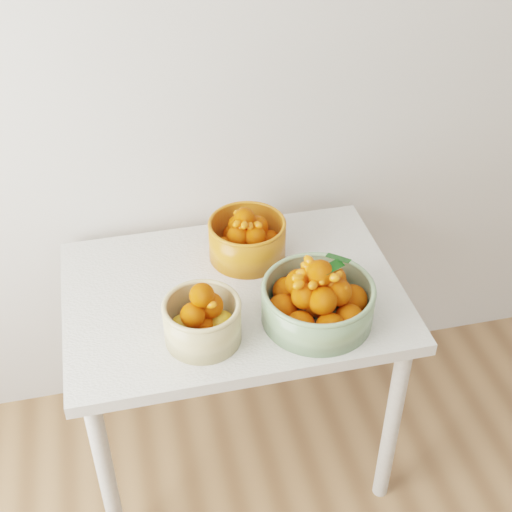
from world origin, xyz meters
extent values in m
cube|color=silver|center=(0.00, 2.00, 1.35)|extent=(4.00, 0.04, 2.70)
cube|color=silver|center=(-0.31, 1.60, 0.73)|extent=(1.00, 0.70, 0.04)
cylinder|color=silver|center=(-0.75, 1.31, 0.35)|extent=(0.05, 0.05, 0.71)
cylinder|color=silver|center=(0.13, 1.31, 0.35)|extent=(0.05, 0.05, 0.71)
cylinder|color=silver|center=(-0.75, 1.89, 0.35)|extent=(0.05, 0.05, 0.71)
cylinder|color=silver|center=(0.13, 1.89, 0.35)|extent=(0.05, 0.05, 0.71)
cylinder|color=tan|center=(-0.43, 1.42, 0.81)|extent=(0.27, 0.27, 0.12)
torus|color=tan|center=(-0.43, 1.42, 0.87)|extent=(0.27, 0.27, 0.01)
sphere|color=#D1660C|center=(-0.37, 1.42, 0.80)|extent=(0.07, 0.07, 0.07)
sphere|color=#D1660C|center=(-0.43, 1.47, 0.80)|extent=(0.07, 0.07, 0.07)
sphere|color=#D1660C|center=(-0.48, 1.42, 0.80)|extent=(0.07, 0.07, 0.07)
sphere|color=#EB4400|center=(-0.43, 1.37, 0.80)|extent=(0.07, 0.07, 0.07)
sphere|color=#EB4400|center=(-0.43, 1.42, 0.80)|extent=(0.07, 0.07, 0.07)
sphere|color=#EB4400|center=(-0.40, 1.44, 0.85)|extent=(0.07, 0.07, 0.07)
sphere|color=#EB4400|center=(-0.45, 1.41, 0.85)|extent=(0.07, 0.07, 0.07)
sphere|color=#EB4400|center=(-0.42, 1.43, 0.90)|extent=(0.07, 0.07, 0.07)
ellipsoid|color=#F75D0F|center=(-0.40, 1.40, 0.88)|extent=(0.04, 0.04, 0.04)
ellipsoid|color=#F75D0F|center=(-0.42, 1.43, 0.89)|extent=(0.04, 0.05, 0.04)
cylinder|color=gray|center=(-0.10, 1.43, 0.81)|extent=(0.33, 0.33, 0.11)
torus|color=gray|center=(-0.10, 1.43, 0.86)|extent=(0.33, 0.33, 0.02)
sphere|color=#EB4400|center=(0.00, 1.42, 0.80)|extent=(0.09, 0.09, 0.09)
sphere|color=#EB4400|center=(-0.03, 1.50, 0.80)|extent=(0.08, 0.08, 0.08)
sphere|color=#EB4400|center=(-0.09, 1.53, 0.80)|extent=(0.08, 0.08, 0.08)
sphere|color=#EB4400|center=(-0.17, 1.50, 0.80)|extent=(0.08, 0.08, 0.08)
sphere|color=#EB4400|center=(-0.20, 1.43, 0.80)|extent=(0.08, 0.08, 0.08)
sphere|color=#EB4400|center=(-0.17, 1.36, 0.80)|extent=(0.08, 0.08, 0.08)
sphere|color=#EB4400|center=(-0.09, 1.33, 0.80)|extent=(0.09, 0.09, 0.09)
sphere|color=#EB4400|center=(-0.03, 1.35, 0.80)|extent=(0.08, 0.08, 0.08)
sphere|color=#EB4400|center=(-0.10, 1.43, 0.80)|extent=(0.08, 0.08, 0.08)
sphere|color=#EB4400|center=(-0.05, 1.45, 0.86)|extent=(0.08, 0.08, 0.08)
sphere|color=#EB4400|center=(-0.10, 1.48, 0.86)|extent=(0.08, 0.08, 0.08)
sphere|color=#EB4400|center=(-0.15, 1.46, 0.86)|extent=(0.08, 0.08, 0.08)
sphere|color=#EB4400|center=(-0.15, 1.40, 0.86)|extent=(0.07, 0.07, 0.07)
sphere|color=#EB4400|center=(-0.10, 1.37, 0.86)|extent=(0.08, 0.08, 0.08)
sphere|color=#EB4400|center=(-0.05, 1.40, 0.86)|extent=(0.08, 0.08, 0.08)
sphere|color=#EB4400|center=(-0.10, 1.42, 0.92)|extent=(0.08, 0.08, 0.08)
ellipsoid|color=#F75D0F|center=(-0.08, 1.41, 0.89)|extent=(0.05, 0.04, 0.04)
ellipsoid|color=#F75D0F|center=(-0.14, 1.46, 0.90)|extent=(0.05, 0.04, 0.04)
ellipsoid|color=#F75D0F|center=(-0.05, 1.39, 0.88)|extent=(0.05, 0.05, 0.04)
ellipsoid|color=#F75D0F|center=(-0.10, 1.43, 0.92)|extent=(0.04, 0.05, 0.03)
ellipsoid|color=#F75D0F|center=(-0.13, 1.39, 0.91)|extent=(0.04, 0.05, 0.04)
ellipsoid|color=#F75D0F|center=(-0.09, 1.44, 0.90)|extent=(0.04, 0.05, 0.03)
ellipsoid|color=#F75D0F|center=(-0.17, 1.40, 0.91)|extent=(0.05, 0.04, 0.03)
ellipsoid|color=#F75D0F|center=(-0.07, 1.39, 0.92)|extent=(0.04, 0.05, 0.04)
ellipsoid|color=#F75D0F|center=(-0.12, 1.48, 0.90)|extent=(0.04, 0.05, 0.03)
ellipsoid|color=#F75D0F|center=(-0.10, 1.40, 0.91)|extent=(0.03, 0.04, 0.04)
ellipsoid|color=#F75D0F|center=(-0.12, 1.47, 0.93)|extent=(0.04, 0.05, 0.04)
ellipsoid|color=#F75D0F|center=(-0.06, 1.41, 0.92)|extent=(0.05, 0.04, 0.04)
ellipsoid|color=#F75D0F|center=(-0.16, 1.42, 0.92)|extent=(0.04, 0.04, 0.04)
ellipsoid|color=#F75D0F|center=(-0.12, 1.44, 0.91)|extent=(0.05, 0.04, 0.03)
cylinder|color=#C75E17|center=(-0.23, 1.75, 0.81)|extent=(0.31, 0.31, 0.12)
torus|color=#C75E17|center=(-0.23, 1.75, 0.87)|extent=(0.31, 0.31, 0.01)
sphere|color=#EB4400|center=(-0.16, 1.76, 0.79)|extent=(0.07, 0.07, 0.07)
sphere|color=#EB4400|center=(-0.19, 1.82, 0.79)|extent=(0.07, 0.07, 0.07)
sphere|color=#EB4400|center=(-0.26, 1.82, 0.79)|extent=(0.06, 0.06, 0.06)
sphere|color=#EB4400|center=(-0.30, 1.76, 0.79)|extent=(0.07, 0.07, 0.07)
sphere|color=#EB4400|center=(-0.27, 1.69, 0.79)|extent=(0.07, 0.07, 0.07)
sphere|color=#EB4400|center=(-0.19, 1.69, 0.79)|extent=(0.07, 0.07, 0.07)
sphere|color=#EB4400|center=(-0.23, 1.75, 0.79)|extent=(0.07, 0.07, 0.07)
sphere|color=#EB4400|center=(-0.19, 1.77, 0.85)|extent=(0.07, 0.07, 0.07)
sphere|color=#EB4400|center=(-0.25, 1.79, 0.85)|extent=(0.07, 0.07, 0.07)
sphere|color=#EB4400|center=(-0.26, 1.73, 0.85)|extent=(0.07, 0.07, 0.07)
sphere|color=#EB4400|center=(-0.21, 1.72, 0.85)|extent=(0.07, 0.07, 0.07)
sphere|color=#EB4400|center=(-0.24, 1.76, 0.89)|extent=(0.06, 0.06, 0.06)
ellipsoid|color=#F75D0F|center=(-0.23, 1.77, 0.86)|extent=(0.03, 0.04, 0.03)
ellipsoid|color=#F75D0F|center=(-0.23, 1.76, 0.89)|extent=(0.03, 0.04, 0.03)
ellipsoid|color=#F75D0F|center=(-0.20, 1.73, 0.88)|extent=(0.04, 0.04, 0.03)
ellipsoid|color=#F75D0F|center=(-0.26, 1.73, 0.89)|extent=(0.04, 0.04, 0.03)
ellipsoid|color=#F75D0F|center=(-0.23, 1.73, 0.88)|extent=(0.03, 0.04, 0.03)
ellipsoid|color=#F75D0F|center=(-0.23, 1.76, 0.87)|extent=(0.04, 0.04, 0.04)
ellipsoid|color=#F75D0F|center=(-0.25, 1.80, 0.88)|extent=(0.03, 0.04, 0.03)
ellipsoid|color=#F75D0F|center=(-0.25, 1.74, 0.88)|extent=(0.04, 0.04, 0.03)
ellipsoid|color=#F75D0F|center=(-0.23, 1.75, 0.89)|extent=(0.04, 0.04, 0.03)
ellipsoid|color=#F75D0F|center=(-0.24, 1.78, 0.90)|extent=(0.03, 0.04, 0.03)
ellipsoid|color=#F75D0F|center=(-0.25, 1.71, 0.90)|extent=(0.04, 0.04, 0.03)
ellipsoid|color=#F75D0F|center=(-0.24, 1.76, 0.89)|extent=(0.04, 0.03, 0.03)
camera|label=1|loc=(-0.60, 0.02, 2.14)|focal=50.00mm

